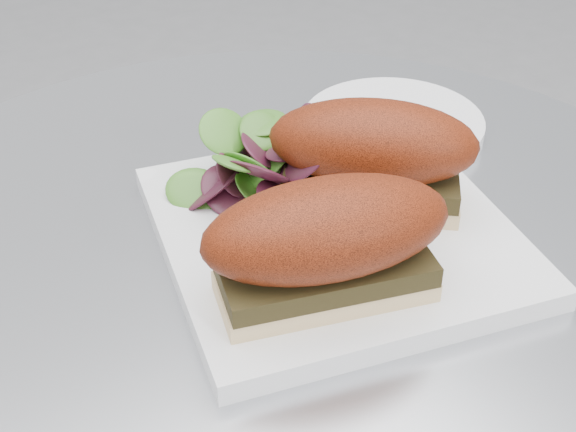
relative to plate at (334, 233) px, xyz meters
name	(u,v)px	position (x,y,z in m)	size (l,w,h in m)	color
plate	(334,233)	(0.00, 0.00, 0.00)	(0.24, 0.24, 0.02)	white
sandwich_left	(327,241)	(-0.05, -0.06, 0.05)	(0.17, 0.11, 0.08)	#D4B785
sandwich_right	(372,153)	(0.04, 0.01, 0.05)	(0.15, 0.14, 0.08)	#D4B785
salad	(254,158)	(-0.02, 0.07, 0.03)	(0.11, 0.11, 0.05)	#487C28
saucer	(393,124)	(0.13, 0.10, 0.00)	(0.16, 0.16, 0.01)	white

